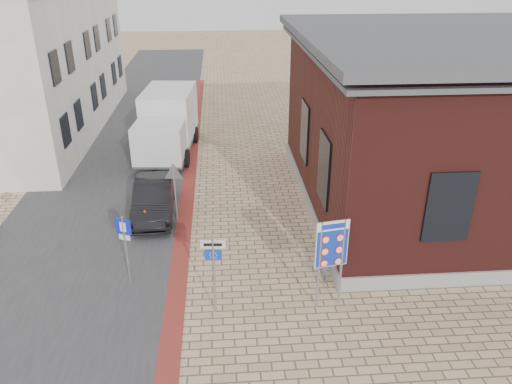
{
  "coord_description": "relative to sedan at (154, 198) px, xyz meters",
  "views": [
    {
      "loc": [
        -0.5,
        -11.32,
        9.35
      ],
      "look_at": [
        0.63,
        3.66,
        2.2
      ],
      "focal_mm": 35.0,
      "sensor_mm": 36.0,
      "label": 1
    }
  ],
  "objects": [
    {
      "name": "box_truck",
      "position": [
        0.02,
        6.88,
        0.93
      ],
      "size": [
        2.96,
        6.18,
        3.14
      ],
      "rotation": [
        0.0,
        0.0,
        -0.09
      ],
      "color": "slate",
      "rests_on": "ground"
    },
    {
      "name": "townhouse_far",
      "position": [
        -7.79,
        17.45,
        3.48
      ],
      "size": [
        7.4,
        6.4,
        8.3
      ],
      "color": "beige",
      "rests_on": "ground"
    },
    {
      "name": "border_sign",
      "position": [
        5.7,
        -6.17,
        1.33
      ],
      "size": [
        0.95,
        0.21,
        2.81
      ],
      "rotation": [
        0.0,
        0.0,
        0.18
      ],
      "color": "gray",
      "rests_on": "ground"
    },
    {
      "name": "curb_strip",
      "position": [
        1.2,
        3.45,
        -0.67
      ],
      "size": [
        0.6,
        40.0,
        0.02
      ],
      "primitive_type": "cube",
      "color": "maroon",
      "rests_on": "ground"
    },
    {
      "name": "yield_sign",
      "position": [
        0.91,
        -0.55,
        1.07
      ],
      "size": [
        0.82,
        0.19,
        2.32
      ],
      "rotation": [
        0.0,
        0.0,
        -0.15
      ],
      "color": "gray",
      "rests_on": "ground"
    },
    {
      "name": "ground",
      "position": [
        3.2,
        -6.55,
        -0.69
      ],
      "size": [
        120.0,
        120.0,
        0.0
      ],
      "primitive_type": "plane",
      "color": "tan",
      "rests_on": "ground"
    },
    {
      "name": "road_strip",
      "position": [
        -2.3,
        8.45,
        -0.68
      ],
      "size": [
        7.0,
        60.0,
        0.02
      ],
      "primitive_type": "cube",
      "color": "#38383A",
      "rests_on": "ground"
    },
    {
      "name": "sedan",
      "position": [
        0.0,
        0.0,
        0.0
      ],
      "size": [
        1.61,
        4.23,
        1.38
      ],
      "primitive_type": "imported",
      "rotation": [
        0.0,
        0.0,
        0.04
      ],
      "color": "black",
      "rests_on": "ground"
    },
    {
      "name": "brick_building",
      "position": [
        12.19,
        0.45,
        2.8
      ],
      "size": [
        13.0,
        13.0,
        6.8
      ],
      "color": "gray",
      "rests_on": "ground"
    },
    {
      "name": "essen_sign",
      "position": [
        2.4,
        -6.25,
        1.01
      ],
      "size": [
        0.69,
        0.09,
        2.55
      ],
      "rotation": [
        0.0,
        0.0,
        -0.07
      ],
      "color": "gray",
      "rests_on": "ground"
    },
    {
      "name": "bollard",
      "position": [
        -0.14,
        -1.55,
        -0.22
      ],
      "size": [
        0.09,
        0.09,
        0.95
      ],
      "primitive_type": "cylinder",
      "rotation": [
        0.0,
        0.0,
        -0.1
      ],
      "color": "#FF360D",
      "rests_on": "ground"
    },
    {
      "name": "townhouse_mid",
      "position": [
        -7.79,
        11.45,
        3.88
      ],
      "size": [
        7.4,
        6.4,
        9.1
      ],
      "color": "beige",
      "rests_on": "ground"
    },
    {
      "name": "parking_sign",
      "position": [
        -0.3,
        -4.55,
        0.86
      ],
      "size": [
        0.48,
        0.23,
        2.3
      ],
      "rotation": [
        0.0,
        0.0,
        -0.39
      ],
      "color": "gray",
      "rests_on": "ground"
    },
    {
      "name": "bike_rack",
      "position": [
        5.85,
        -4.35,
        -0.43
      ],
      "size": [
        0.08,
        1.8,
        0.6
      ],
      "color": "slate",
      "rests_on": "ground"
    }
  ]
}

